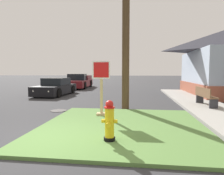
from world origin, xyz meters
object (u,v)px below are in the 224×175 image
at_px(stop_sign, 101,90).
at_px(parked_sedan_black, 56,88).
at_px(utility_pole, 126,3).
at_px(fire_hydrant, 109,122).
at_px(pickup_truck_maroon, 79,82).
at_px(street_bench, 205,95).
at_px(manhole_cover, 59,111).

height_order(stop_sign, parked_sedan_black, stop_sign).
bearing_deg(stop_sign, utility_pole, 65.01).
relative_size(fire_hydrant, pickup_truck_maroon, 0.17).
distance_m(fire_hydrant, street_bench, 6.47).
relative_size(street_bench, utility_pole, 0.19).
height_order(street_bench, utility_pole, utility_pole).
distance_m(manhole_cover, utility_pole, 5.59).
height_order(fire_hydrant, utility_pole, utility_pole).
bearing_deg(street_bench, parked_sedan_black, 155.65).
bearing_deg(pickup_truck_maroon, manhole_cover, -77.54).
bearing_deg(utility_pole, fire_hydrant, -91.63).
xyz_separation_m(fire_hydrant, manhole_cover, (-2.76, 3.66, -0.53)).
bearing_deg(parked_sedan_black, fire_hydrant, -60.43).
distance_m(pickup_truck_maroon, street_bench, 13.99).
distance_m(fire_hydrant, parked_sedan_black, 10.75).
height_order(manhole_cover, pickup_truck_maroon, pickup_truck_maroon).
xyz_separation_m(manhole_cover, pickup_truck_maroon, (-2.66, 12.04, 0.61)).
bearing_deg(stop_sign, pickup_truck_maroon, 110.05).
bearing_deg(pickup_truck_maroon, utility_pole, -63.79).
bearing_deg(street_bench, fire_hydrant, -126.43).
height_order(fire_hydrant, street_bench, fire_hydrant).
xyz_separation_m(stop_sign, pickup_truck_maroon, (-4.74, 12.99, -0.41)).
height_order(fire_hydrant, pickup_truck_maroon, pickup_truck_maroon).
xyz_separation_m(stop_sign, utility_pole, (0.80, 1.73, 3.71)).
xyz_separation_m(pickup_truck_maroon, street_bench, (9.26, -10.49, -0.02)).
relative_size(parked_sedan_black, street_bench, 2.34).
bearing_deg(utility_pole, parked_sedan_black, 137.85).
bearing_deg(fire_hydrant, manhole_cover, 127.04).
relative_size(fire_hydrant, street_bench, 0.54).
xyz_separation_m(fire_hydrant, utility_pole, (0.13, 4.43, 4.20)).
xyz_separation_m(fire_hydrant, parked_sedan_black, (-5.30, 9.35, 0.00)).
bearing_deg(stop_sign, street_bench, 28.95).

